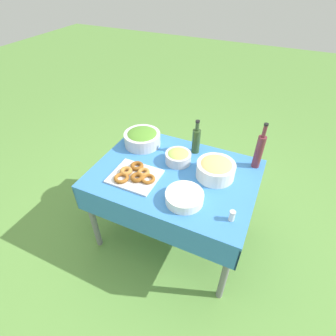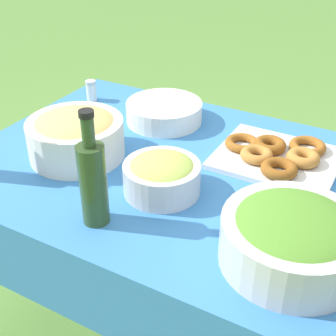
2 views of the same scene
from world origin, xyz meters
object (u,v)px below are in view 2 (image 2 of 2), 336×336
(salad_bowl, at_px, (293,237))
(olive_oil_bottle, at_px, (93,181))
(fruit_bowl, at_px, (162,175))
(donut_platter, at_px, (277,155))
(pasta_bowl, at_px, (76,134))
(plate_stack, at_px, (164,112))

(salad_bowl, bearing_deg, olive_oil_bottle, -169.02)
(salad_bowl, bearing_deg, fruit_bowl, 165.39)
(donut_platter, bearing_deg, olive_oil_bottle, -121.37)
(salad_bowl, relative_size, fruit_bowl, 1.51)
(donut_platter, relative_size, olive_oil_bottle, 1.23)
(salad_bowl, height_order, donut_platter, salad_bowl)
(salad_bowl, height_order, pasta_bowl, pasta_bowl)
(salad_bowl, xyz_separation_m, fruit_bowl, (-0.39, 0.10, -0.02))
(salad_bowl, distance_m, donut_platter, 0.45)
(fruit_bowl, bearing_deg, pasta_bowl, 172.55)
(plate_stack, bearing_deg, salad_bowl, -39.05)
(olive_oil_bottle, xyz_separation_m, fruit_bowl, (0.08, 0.19, -0.07))
(donut_platter, height_order, olive_oil_bottle, olive_oil_bottle)
(fruit_bowl, bearing_deg, donut_platter, 53.92)
(donut_platter, distance_m, plate_stack, 0.44)
(olive_oil_bottle, height_order, fruit_bowl, olive_oil_bottle)
(plate_stack, relative_size, fruit_bowl, 1.26)
(plate_stack, distance_m, fruit_bowl, 0.44)
(salad_bowl, xyz_separation_m, olive_oil_bottle, (-0.47, -0.09, 0.05))
(olive_oil_bottle, bearing_deg, salad_bowl, 10.98)
(salad_bowl, height_order, olive_oil_bottle, olive_oil_bottle)
(salad_bowl, distance_m, fruit_bowl, 0.40)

